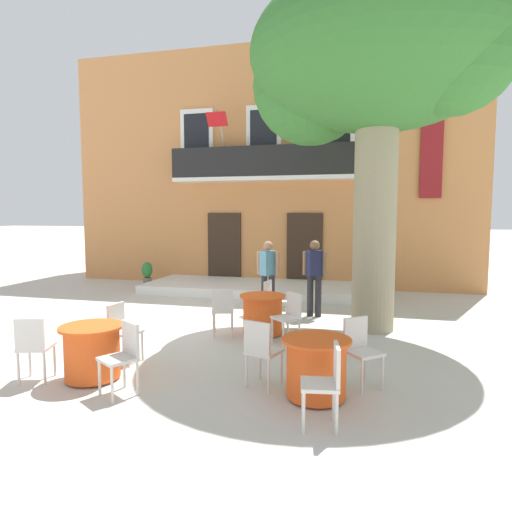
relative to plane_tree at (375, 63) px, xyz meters
The scene contains 20 objects.
ground_plane 6.56m from the plane_tree, behind, with size 120.00×120.00×0.00m, color beige.
building_facade 7.51m from the plane_tree, 116.20° to the left, with size 13.00×5.09×7.50m.
entrance_step_platform 6.88m from the plane_tree, 133.65° to the left, with size 6.29×2.44×0.25m, color silver.
plane_tree is the anchor object (origin of this frame).
cafe_table_near_tree 5.99m from the plane_tree, 99.59° to the right, with size 0.86×0.86×0.76m.
cafe_chair_near_tree_0 5.91m from the plane_tree, 111.26° to the right, with size 0.50×0.50×0.91m.
cafe_chair_near_tree_1 6.34m from the plane_tree, 95.44° to the right, with size 0.46×0.46×0.91m.
cafe_chair_near_tree_2 5.53m from the plane_tree, 91.79° to the right, with size 0.56×0.56×0.91m.
cafe_table_middle 5.20m from the plane_tree, 154.08° to the right, with size 0.86×0.86×0.76m.
cafe_chair_middle_0 4.98m from the plane_tree, behind, with size 0.45×0.45×0.91m.
cafe_chair_middle_1 5.44m from the plane_tree, 154.99° to the right, with size 0.50×0.50×0.91m.
cafe_chair_middle_2 4.99m from the plane_tree, 133.78° to the right, with size 0.57×0.57×0.91m.
cafe_table_front 7.08m from the plane_tree, 134.37° to the right, with size 0.86×0.86×0.76m.
cafe_chair_front_0 6.61m from the plane_tree, 140.71° to the right, with size 0.44×0.44×0.91m.
cafe_chair_front_1 7.53m from the plane_tree, 137.11° to the right, with size 0.50×0.50×0.91m.
cafe_chair_front_2 6.84m from the plane_tree, 126.28° to the right, with size 0.55×0.55×0.91m.
ground_planter_left 8.96m from the plane_tree, 152.37° to the left, with size 0.34×0.34×0.78m.
ground_planter_right 5.70m from the plane_tree, 85.75° to the left, with size 0.46×0.46×0.71m.
pedestrian_near_entrance 4.86m from the plane_tree, 157.36° to the left, with size 0.53×0.40×1.66m.
pedestrian_mid_plaza 4.39m from the plane_tree, 146.55° to the left, with size 0.53×0.38×1.70m.
Camera 1 is at (4.09, -8.61, 2.29)m, focal length 31.18 mm.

